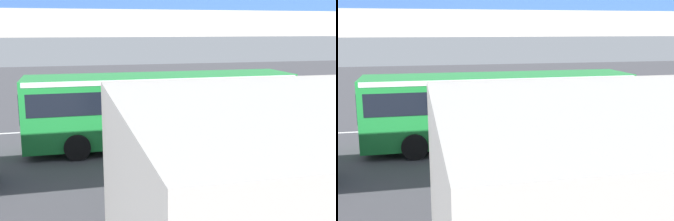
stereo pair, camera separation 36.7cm
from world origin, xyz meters
TOP-DOWN VIEW (x-y plane):
  - ground at (0.00, 0.00)m, footprint 80.00×80.00m
  - city_bus at (0.63, 0.89)m, footprint 11.54×2.85m
  - pedestrian at (-1.91, -3.43)m, footprint 0.38×0.38m
  - lane_dash_leftmost at (-8.00, -2.94)m, footprint 2.00×0.20m
  - lane_dash_left at (-4.00, -2.94)m, footprint 2.00×0.20m
  - lane_dash_centre at (0.00, -2.94)m, footprint 2.00×0.20m
  - lane_dash_right at (4.00, -2.94)m, footprint 2.00×0.20m
  - pedestrian_overpass at (0.00, 9.12)m, footprint 24.44×2.60m

SIDE VIEW (x-z plane):
  - ground at x=0.00m, z-range 0.00..0.00m
  - lane_dash_leftmost at x=-8.00m, z-range 0.00..0.01m
  - lane_dash_left at x=-4.00m, z-range 0.00..0.01m
  - lane_dash_centre at x=0.00m, z-range 0.00..0.01m
  - lane_dash_right at x=4.00m, z-range 0.00..0.01m
  - pedestrian at x=-1.91m, z-range -0.01..1.78m
  - city_bus at x=0.63m, z-range 0.31..3.46m
  - pedestrian_overpass at x=0.00m, z-range 1.51..8.06m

